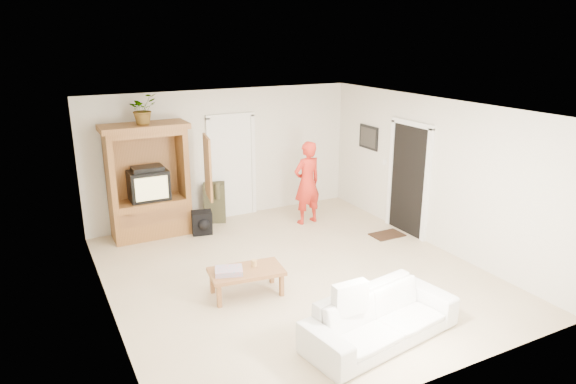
% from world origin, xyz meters
% --- Properties ---
extents(floor, '(6.00, 6.00, 0.00)m').
position_xyz_m(floor, '(0.00, 0.00, 0.00)').
color(floor, tan).
rests_on(floor, ground).
extents(ceiling, '(6.00, 6.00, 0.00)m').
position_xyz_m(ceiling, '(0.00, 0.00, 2.60)').
color(ceiling, white).
rests_on(ceiling, floor).
extents(wall_back, '(5.50, 0.00, 5.50)m').
position_xyz_m(wall_back, '(0.00, 3.00, 1.30)').
color(wall_back, silver).
rests_on(wall_back, floor).
extents(wall_front, '(5.50, 0.00, 5.50)m').
position_xyz_m(wall_front, '(0.00, -3.00, 1.30)').
color(wall_front, silver).
rests_on(wall_front, floor).
extents(wall_left, '(0.00, 6.00, 6.00)m').
position_xyz_m(wall_left, '(-2.75, 0.00, 1.30)').
color(wall_left, silver).
rests_on(wall_left, floor).
extents(wall_right, '(0.00, 6.00, 6.00)m').
position_xyz_m(wall_right, '(2.75, 0.00, 1.30)').
color(wall_right, silver).
rests_on(wall_right, floor).
extents(armoire, '(1.82, 1.14, 2.10)m').
position_xyz_m(armoire, '(-1.58, 2.66, 0.91)').
color(armoire, brown).
rests_on(armoire, floor).
extents(door_back, '(0.85, 0.05, 2.04)m').
position_xyz_m(door_back, '(0.15, 2.97, 1.02)').
color(door_back, white).
rests_on(door_back, floor).
extents(doorway_right, '(0.05, 0.90, 2.04)m').
position_xyz_m(doorway_right, '(2.73, 0.60, 1.02)').
color(doorway_right, black).
rests_on(doorway_right, floor).
extents(framed_picture, '(0.03, 0.60, 0.48)m').
position_xyz_m(framed_picture, '(2.73, 1.90, 1.60)').
color(framed_picture, black).
rests_on(framed_picture, wall_right).
extents(doormat, '(0.60, 0.40, 0.02)m').
position_xyz_m(doormat, '(2.30, 0.60, 0.01)').
color(doormat, '#382316').
rests_on(doormat, floor).
extents(plant, '(0.62, 0.60, 0.53)m').
position_xyz_m(plant, '(-1.60, 2.63, 2.37)').
color(plant, '#4C7238').
rests_on(plant, armoire).
extents(man, '(0.65, 0.47, 1.65)m').
position_xyz_m(man, '(1.30, 1.90, 0.83)').
color(man, red).
rests_on(man, floor).
extents(sofa, '(2.13, 1.10, 0.59)m').
position_xyz_m(sofa, '(0.08, -2.10, 0.30)').
color(sofa, silver).
rests_on(sofa, floor).
extents(coffee_table, '(1.11, 0.69, 0.39)m').
position_xyz_m(coffee_table, '(-0.93, -0.28, 0.34)').
color(coffee_table, brown).
rests_on(coffee_table, floor).
extents(towel, '(0.45, 0.39, 0.08)m').
position_xyz_m(towel, '(-1.20, -0.28, 0.43)').
color(towel, '#F45161').
rests_on(towel, coffee_table).
extents(candle, '(0.08, 0.08, 0.10)m').
position_xyz_m(candle, '(-0.79, -0.24, 0.44)').
color(candle, tan).
rests_on(candle, coffee_table).
extents(backpack_black, '(0.40, 0.28, 0.45)m').
position_xyz_m(backpack_black, '(-0.76, 2.24, 0.23)').
color(backpack_black, black).
rests_on(backpack_black, floor).
extents(backpack_olive, '(0.50, 0.44, 0.79)m').
position_xyz_m(backpack_olive, '(-0.30, 2.82, 0.40)').
color(backpack_olive, '#47442B').
rests_on(backpack_olive, floor).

